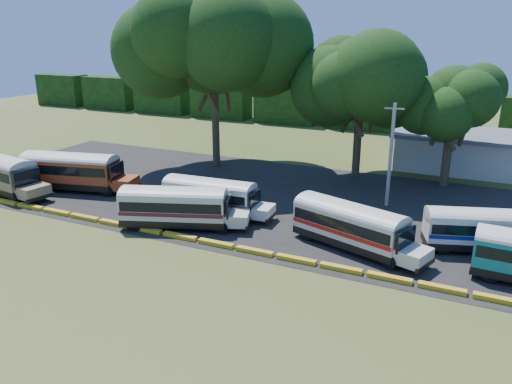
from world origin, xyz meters
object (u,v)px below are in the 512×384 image
at_px(bus_red, 73,169).
at_px(bus_white_red, 352,224).
at_px(bus_cream_west, 177,205).
at_px(tree_west, 214,42).

distance_m(bus_red, bus_white_red, 27.05).
height_order(bus_cream_west, tree_west, tree_west).
height_order(bus_cream_west, bus_white_red, bus_white_red).
bearing_deg(bus_white_red, bus_red, -165.29).
bearing_deg(bus_cream_west, tree_west, 90.10).
bearing_deg(bus_white_red, bus_cream_west, -153.08).
distance_m(bus_cream_west, tree_west, 21.59).
distance_m(bus_white_red, tree_west, 27.14).
relative_size(bus_cream_west, tree_west, 0.53).
bearing_deg(bus_cream_west, bus_white_red, -11.79).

